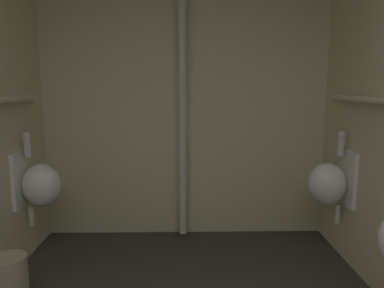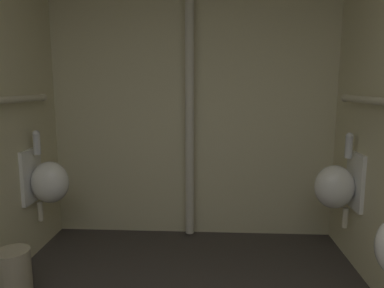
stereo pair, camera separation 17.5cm
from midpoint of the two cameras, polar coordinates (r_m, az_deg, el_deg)
wall_back at (r=3.36m, az=-2.68°, el=7.26°), size 2.72×0.06×2.59m
urinal_left_mid at (r=3.14m, az=-24.60°, el=-5.74°), size 0.32×0.30×0.76m
urinal_right_far at (r=3.06m, az=19.38°, el=-5.78°), size 0.32×0.30×0.76m
standpipe_back_wall at (r=3.25m, az=-3.15°, el=7.19°), size 0.08×0.08×2.54m
waste_bin at (r=2.72m, az=-28.67°, el=-18.85°), size 0.22×0.22×0.36m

